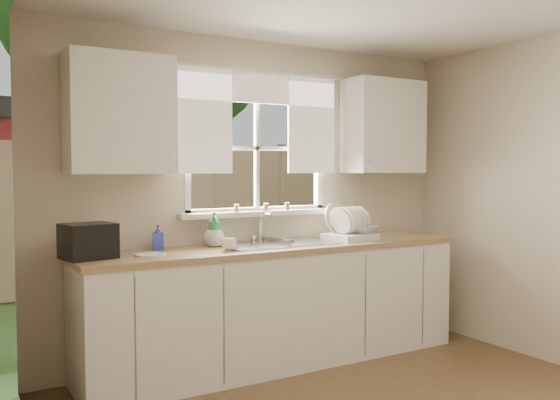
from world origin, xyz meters
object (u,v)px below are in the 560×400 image
black_appliance (88,241)px  dish_rack (349,229)px  soap_bottle_a (214,229)px  cup (229,244)px

black_appliance → dish_rack: bearing=-11.9°
soap_bottle_a → cup: (-0.00, -0.25, -0.09)m
soap_bottle_a → cup: size_ratio=2.40×
soap_bottle_a → cup: soap_bottle_a is taller
soap_bottle_a → cup: 0.27m
dish_rack → soap_bottle_a: (-1.11, 0.18, 0.05)m
cup → dish_rack: bearing=12.3°
soap_bottle_a → black_appliance: 0.95m
soap_bottle_a → dish_rack: bearing=-5.9°
cup → soap_bottle_a: bearing=98.6°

